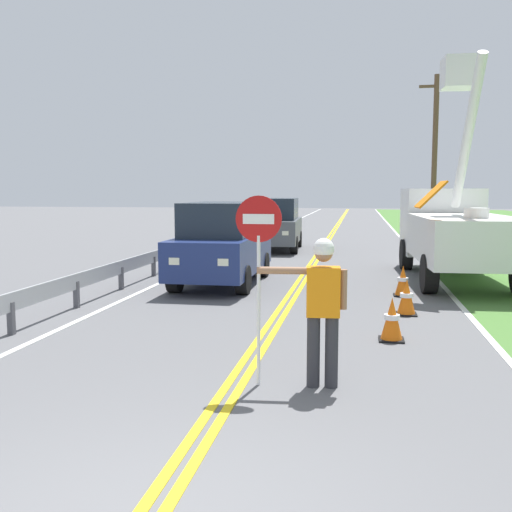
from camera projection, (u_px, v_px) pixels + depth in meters
centerline_yellow_left at (319, 250)px, 23.67m from camera, size 0.11×110.00×0.01m
centerline_yellow_right at (324, 250)px, 23.64m from camera, size 0.11×110.00×0.01m
edge_line_right at (413, 252)px, 23.03m from camera, size 0.12×110.00×0.01m
edge_line_left at (235, 249)px, 24.28m from camera, size 0.12×110.00×0.01m
flagger_worker at (322, 303)px, 7.02m from camera, size 1.09×0.27×1.83m
stop_sign_paddle at (259, 247)px, 7.02m from camera, size 0.56×0.04×2.33m
utility_bucket_truck at (454, 226)px, 15.86m from camera, size 2.67×6.90×5.89m
oncoming_suv_nearest at (222, 243)px, 14.93m from camera, size 1.93×4.61×2.10m
oncoming_suv_second at (276, 224)px, 23.68m from camera, size 2.08×4.68×2.10m
utility_pole_mid at (435, 153)px, 30.85m from camera, size 1.80×0.28×8.46m
traffic_cone_lead at (392, 320)px, 9.30m from camera, size 0.40×0.40×0.70m
traffic_cone_mid at (407, 298)px, 11.25m from camera, size 0.40×0.40×0.70m
traffic_cone_tail at (403, 281)px, 13.28m from camera, size 0.40×0.40×0.70m
guardrail_left_shoulder at (188, 247)px, 19.73m from camera, size 0.10×32.00×0.71m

